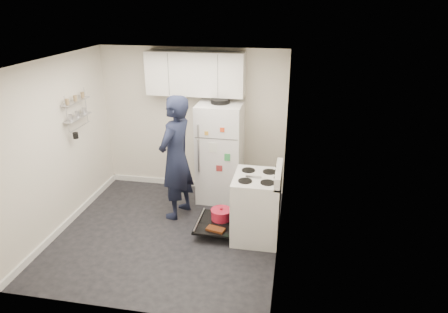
% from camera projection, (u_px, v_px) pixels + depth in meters
% --- Properties ---
extents(room, '(3.21, 3.21, 2.51)m').
position_uv_depth(room, '(163.00, 156.00, 5.50)').
color(room, black).
rests_on(room, ground).
extents(electric_range, '(0.66, 0.76, 1.10)m').
position_uv_depth(electric_range, '(256.00, 207.00, 5.68)').
color(electric_range, silver).
rests_on(electric_range, ground).
extents(open_oven_door, '(0.55, 0.71, 0.23)m').
position_uv_depth(open_oven_door, '(218.00, 219.00, 5.92)').
color(open_oven_door, black).
rests_on(open_oven_door, ground).
extents(refrigerator, '(0.72, 0.74, 1.74)m').
position_uv_depth(refrigerator, '(220.00, 152.00, 6.66)').
color(refrigerator, white).
rests_on(refrigerator, ground).
extents(upper_cabinets, '(1.60, 0.33, 0.70)m').
position_uv_depth(upper_cabinets, '(195.00, 74.00, 6.43)').
color(upper_cabinets, silver).
rests_on(upper_cabinets, room).
extents(wall_shelf_rack, '(0.14, 0.60, 0.61)m').
position_uv_depth(wall_shelf_rack, '(76.00, 109.00, 6.00)').
color(wall_shelf_rack, '#B2B2B7').
rests_on(wall_shelf_rack, room).
extents(person, '(0.64, 0.81, 1.94)m').
position_uv_depth(person, '(176.00, 158.00, 6.07)').
color(person, black).
rests_on(person, ground).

